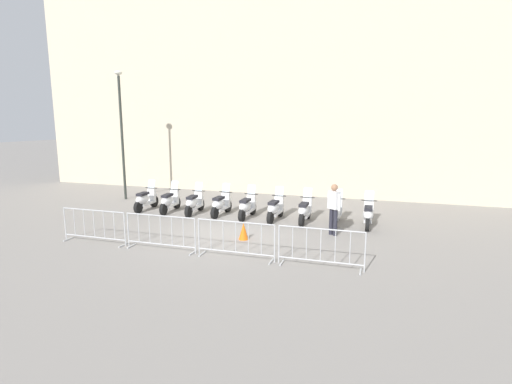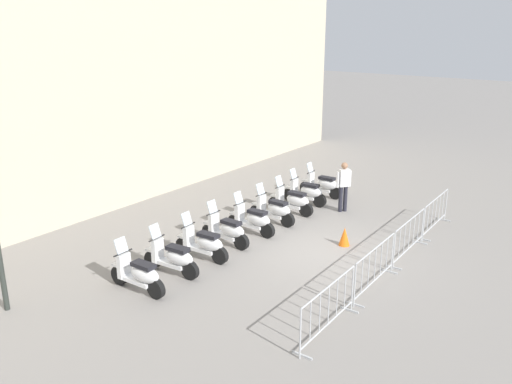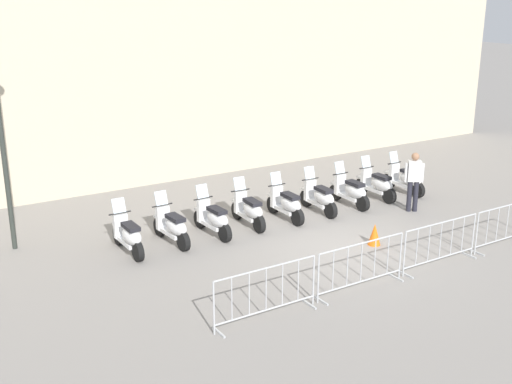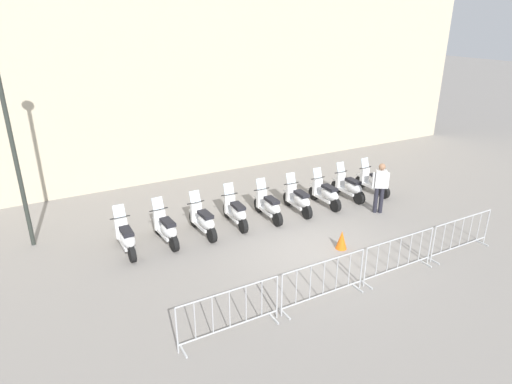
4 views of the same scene
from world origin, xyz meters
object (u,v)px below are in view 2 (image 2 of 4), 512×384
Objects in this scene: barrier_segment_0 at (328,309)px; barrier_segment_2 at (409,237)px; motorcycle_7 at (306,192)px; motorcycle_8 at (323,185)px; motorcycle_5 at (274,210)px; motorcycle_6 at (293,201)px; motorcycle_0 at (139,274)px; barrier_segment_1 at (375,268)px; barrier_segment_3 at (435,214)px; officer_near_row_end at (344,184)px; motorcycle_3 at (227,230)px; traffic_cone at (344,236)px; motorcycle_1 at (173,258)px; motorcycle_4 at (253,220)px; motorcycle_2 at (204,244)px.

barrier_segment_2 is (4.67, 0.69, 0.00)m from barrier_segment_0.
motorcycle_7 is 1.15m from motorcycle_8.
motorcycle_5 is 1.00× the size of motorcycle_6.
motorcycle_0 is 4.56m from barrier_segment_0.
barrier_segment_3 is (4.67, 0.69, 0.00)m from barrier_segment_1.
officer_near_row_end reaches higher than barrier_segment_0.
motorcycle_3 is at bearing -171.94° from motorcycle_8.
motorcycle_5 is at bearing 98.90° from barrier_segment_2.
barrier_segment_0 is 4.69m from traffic_cone.
barrier_segment_3 is (1.88, -4.18, 0.07)m from motorcycle_6.
officer_near_row_end is (8.18, -0.12, 0.53)m from motorcycle_0.
barrier_segment_2 is 1.00× the size of barrier_segment_3.
motorcycle_7 reaches higher than barrier_segment_2.
motorcycle_5 is 0.77× the size of barrier_segment_1.
barrier_segment_0 is 7.08m from barrier_segment_3.
officer_near_row_end is (2.52, -0.92, 0.53)m from motorcycle_5.
traffic_cone is (-0.63, 1.67, -0.25)m from barrier_segment_2.
motorcycle_0 reaches higher than barrier_segment_0.
barrier_segment_1 is at bearing -171.64° from barrier_segment_2.
motorcycle_1 reaches higher than barrier_segment_2.
officer_near_row_end is (7.04, -0.30, 0.53)m from motorcycle_1.
motorcycle_1 and motorcycle_7 have the same top height.
officer_near_row_end reaches higher than motorcycle_7.
motorcycle_0 is 1.00× the size of motorcycle_5.
motorcycle_0 is at bearing 150.70° from barrier_segment_2.
motorcycle_0 is at bearing 111.44° from barrier_segment_0.
motorcycle_3 is 3.44m from motorcycle_6.
barrier_segment_3 is at bearing -94.60° from motorcycle_8.
barrier_segment_2 is (1.81, -4.20, 0.07)m from motorcycle_4.
motorcycle_2 is 6.86m from motorcycle_8.
motorcycle_4 is 0.77× the size of barrier_segment_3.
barrier_segment_2 is (6.34, -3.56, 0.07)m from motorcycle_0.
motorcycle_2 is 0.76× the size of barrier_segment_2.
motorcycle_6 is (3.41, 0.39, 0.00)m from motorcycle_3.
officer_near_row_end reaches higher than motorcycle_8.
motorcycle_3 is 4.52m from barrier_segment_1.
motorcycle_8 reaches higher than barrier_segment_0.
barrier_segment_0 is 4.10× the size of traffic_cone.
motorcycle_1 is 0.76× the size of barrier_segment_3.
barrier_segment_1 is at bearing -54.88° from motorcycle_1.
motorcycle_7 is at bearing 8.47° from motorcycle_3.
motorcycle_4 is at bearing 83.44° from barrier_segment_1.
officer_near_row_end is at bearing -120.04° from motorcycle_8.
motorcycle_0 reaches higher than barrier_segment_1.
motorcycle_3 is (1.11, 0.26, 0.00)m from motorcycle_2.
motorcycle_8 is at bearing 6.45° from motorcycle_7.
motorcycle_8 is at bearing 85.40° from barrier_segment_3.
motorcycle_7 is at bearing -173.55° from motorcycle_8.
barrier_segment_0 is (-5.12, -5.21, 0.07)m from motorcycle_6.
barrier_segment_3 is at bearing -20.33° from motorcycle_0.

